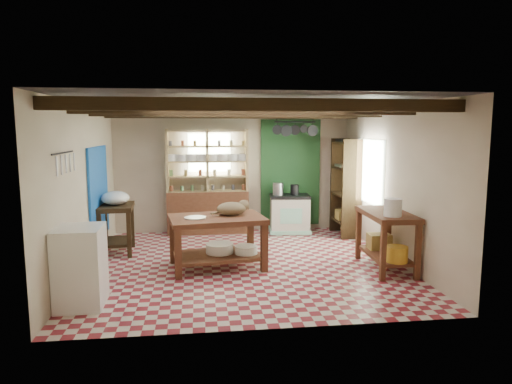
{
  "coord_description": "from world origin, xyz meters",
  "views": [
    {
      "loc": [
        -0.74,
        -7.24,
        2.2
      ],
      "look_at": [
        0.22,
        0.3,
        1.15
      ],
      "focal_mm": 32.0,
      "sensor_mm": 36.0,
      "label": 1
    }
  ],
  "objects": [
    {
      "name": "window_right",
      "position": [
        2.48,
        1.0,
        1.4
      ],
      "size": [
        0.02,
        1.3,
        1.2
      ],
      "primitive_type": "cube",
      "color": "silver",
      "rests_on": "wall_right"
    },
    {
      "name": "yellow_tub",
      "position": [
        2.16,
        -0.99,
        0.36
      ],
      "size": [
        0.33,
        0.33,
        0.23
      ],
      "primitive_type": "cylinder",
      "rotation": [
        0.0,
        0.0,
        -0.04
      ],
      "color": "gold",
      "rests_on": "right_counter"
    },
    {
      "name": "blue_wall_patch",
      "position": [
        -2.47,
        0.9,
        1.1
      ],
      "size": [
        0.04,
        1.4,
        1.6
      ],
      "primitive_type": "cube",
      "color": "blue",
      "rests_on": "wall_left"
    },
    {
      "name": "window_back",
      "position": [
        -0.5,
        2.48,
        1.7
      ],
      "size": [
        0.9,
        0.02,
        0.8
      ],
      "primitive_type": "cube",
      "color": "silver",
      "rests_on": "wall_back"
    },
    {
      "name": "white_bucket",
      "position": [
        2.12,
        -0.89,
        1.05
      ],
      "size": [
        0.27,
        0.27,
        0.26
      ],
      "primitive_type": "cylinder",
      "rotation": [
        0.0,
        0.0,
        -0.04
      ],
      "color": "white",
      "rests_on": "right_counter"
    },
    {
      "name": "basin_large",
      "position": [
        -0.42,
        -0.09,
        0.3
      ],
      "size": [
        0.5,
        0.5,
        0.15
      ],
      "primitive_type": "cylinder",
      "rotation": [
        0.0,
        0.0,
        0.14
      ],
      "color": "white",
      "rests_on": "work_table"
    },
    {
      "name": "floor",
      "position": [
        0.0,
        0.0,
        -0.01
      ],
      "size": [
        5.0,
        5.0,
        0.02
      ],
      "primitive_type": "cube",
      "color": "maroon",
      "rests_on": "ground"
    },
    {
      "name": "basin_small",
      "position": [
        -0.0,
        -0.18,
        0.28
      ],
      "size": [
        0.41,
        0.41,
        0.13
      ],
      "primitive_type": "cylinder",
      "rotation": [
        0.0,
        0.0,
        0.14
      ],
      "color": "white",
      "rests_on": "work_table"
    },
    {
      "name": "right_counter",
      "position": [
        2.18,
        -0.54,
        0.46
      ],
      "size": [
        0.69,
        1.3,
        0.91
      ],
      "primitive_type": "cube",
      "rotation": [
        0.0,
        0.0,
        -0.04
      ],
      "color": "brown",
      "rests_on": "floor"
    },
    {
      "name": "wall_right",
      "position": [
        2.5,
        0.0,
        1.3
      ],
      "size": [
        0.04,
        5.0,
        2.6
      ],
      "primitive_type": "cube",
      "color": "beige",
      "rests_on": "floor"
    },
    {
      "name": "ceiling",
      "position": [
        0.0,
        0.0,
        2.6
      ],
      "size": [
        5.0,
        5.0,
        0.02
      ],
      "primitive_type": "cube",
      "color": "#444348",
      "rests_on": "wall_back"
    },
    {
      "name": "kettle_right",
      "position": [
        1.28,
        2.14,
        0.92
      ],
      "size": [
        0.19,
        0.19,
        0.22
      ],
      "primitive_type": "cylinder",
      "rotation": [
        0.0,
        0.0,
        -0.08
      ],
      "color": "black",
      "rests_on": "stove"
    },
    {
      "name": "enamel_bowl",
      "position": [
        -2.2,
        0.94,
        0.99
      ],
      "size": [
        0.51,
        0.51,
        0.24
      ],
      "primitive_type": "ellipsoid",
      "rotation": [
        0.0,
        0.0,
        0.06
      ],
      "color": "white",
      "rests_on": "prep_table"
    },
    {
      "name": "shelving_unit",
      "position": [
        -0.55,
        2.31,
        1.1
      ],
      "size": [
        1.7,
        0.34,
        2.2
      ],
      "primitive_type": "cube",
      "color": "tan",
      "rests_on": "floor"
    },
    {
      "name": "wall_left",
      "position": [
        -2.5,
        0.0,
        1.3
      ],
      "size": [
        0.04,
        5.0,
        2.6
      ],
      "primitive_type": "cube",
      "color": "beige",
      "rests_on": "floor"
    },
    {
      "name": "cat",
      "position": [
        -0.22,
        -0.06,
        0.93
      ],
      "size": [
        0.56,
        0.49,
        0.21
      ],
      "primitive_type": "ellipsoid",
      "rotation": [
        0.0,
        0.0,
        0.32
      ],
      "color": "#907854",
      "rests_on": "work_table"
    },
    {
      "name": "tall_rack",
      "position": [
        2.28,
        1.8,
        1.0
      ],
      "size": [
        0.4,
        0.86,
        2.0
      ],
      "primitive_type": "cube",
      "color": "#342412",
      "rests_on": "floor"
    },
    {
      "name": "steel_tray",
      "position": [
        -0.8,
        -0.24,
        0.84
      ],
      "size": [
        0.38,
        0.38,
        0.02
      ],
      "primitive_type": "cylinder",
      "rotation": [
        0.0,
        0.0,
        0.14
      ],
      "color": "#B4B3BC",
      "rests_on": "work_table"
    },
    {
      "name": "wicker_basket",
      "position": [
        2.19,
        -0.24,
        0.37
      ],
      "size": [
        0.36,
        0.3,
        0.25
      ],
      "primitive_type": "cube",
      "rotation": [
        0.0,
        0.0,
        -0.04
      ],
      "color": "#A38541",
      "rests_on": "right_counter"
    },
    {
      "name": "white_cabinet",
      "position": [
        -2.22,
        -1.51,
        0.5
      ],
      "size": [
        0.57,
        0.68,
        1.0
      ],
      "primitive_type": "cube",
      "rotation": [
        0.0,
        0.0,
        0.02
      ],
      "color": "white",
      "rests_on": "floor"
    },
    {
      "name": "utensil_rail",
      "position": [
        -2.44,
        -1.2,
        1.78
      ],
      "size": [
        0.06,
        0.9,
        0.28
      ],
      "primitive_type": "cube",
      "color": "black",
      "rests_on": "wall_left"
    },
    {
      "name": "kettle_left",
      "position": [
        0.93,
        2.17,
        0.94
      ],
      "size": [
        0.24,
        0.24,
        0.26
      ],
      "primitive_type": "cylinder",
      "rotation": [
        0.0,
        0.0,
        -0.08
      ],
      "color": "#B4B3BC",
      "rests_on": "stove"
    },
    {
      "name": "prep_table",
      "position": [
        -2.2,
        0.94,
        0.44
      ],
      "size": [
        0.65,
        0.9,
        0.87
      ],
      "primitive_type": "cube",
      "rotation": [
        0.0,
        0.0,
        0.06
      ],
      "color": "#342412",
      "rests_on": "floor"
    },
    {
      "name": "ceiling_beams",
      "position": [
        0.0,
        0.0,
        2.48
      ],
      "size": [
        5.0,
        3.8,
        0.15
      ],
      "primitive_type": "cube",
      "color": "#342412",
      "rests_on": "ceiling"
    },
    {
      "name": "work_table",
      "position": [
        -0.46,
        -0.14,
        0.41
      ],
      "size": [
        1.58,
        1.17,
        0.83
      ],
      "primitive_type": "cube",
      "rotation": [
        0.0,
        0.0,
        0.14
      ],
      "color": "brown",
      "rests_on": "floor"
    },
    {
      "name": "green_wall_patch",
      "position": [
        1.25,
        2.47,
        1.25
      ],
      "size": [
        1.3,
        0.04,
        2.3
      ],
      "primitive_type": "cube",
      "color": "#1C4820",
      "rests_on": "wall_back"
    },
    {
      "name": "pot_rack",
      "position": [
        1.25,
        2.05,
        2.18
      ],
      "size": [
        0.86,
        0.12,
        0.36
      ],
      "primitive_type": "cube",
      "color": "black",
      "rests_on": "ceiling"
    },
    {
      "name": "wall_back",
      "position": [
        0.0,
        2.5,
        1.3
      ],
      "size": [
        5.0,
        0.04,
        2.6
      ],
      "primitive_type": "cube",
      "color": "beige",
      "rests_on": "floor"
    },
    {
      "name": "stove",
      "position": [
        1.18,
        2.15,
        0.41
      ],
      "size": [
        0.87,
        0.63,
        0.81
      ],
      "primitive_type": "cube",
      "rotation": [
        0.0,
        0.0,
        -0.08
      ],
      "color": "beige",
      "rests_on": "floor"
    },
    {
      "name": "wall_front",
      "position": [
        0.0,
        -2.5,
        1.3
      ],
      "size": [
        5.0,
        0.04,
        2.6
      ],
      "primitive_type": "cube",
      "color": "beige",
      "rests_on": "floor"
    }
  ]
}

